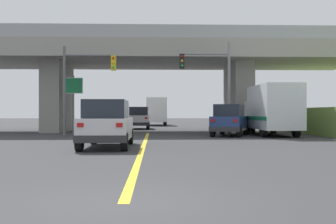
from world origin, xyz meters
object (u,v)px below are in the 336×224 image
sedan_oncoming (139,118)px  suv_lead (107,124)px  traffic_signal_nearside (213,77)px  highway_sign (73,92)px  box_truck (271,110)px  semi_truck_distant (157,111)px  suv_crossing (230,120)px  traffic_signal_farside (82,78)px

sedan_oncoming → suv_lead: bearing=-91.6°
traffic_signal_nearside → highway_sign: bearing=162.8°
box_truck → traffic_signal_nearside: 4.37m
highway_sign → semi_truck_distant: size_ratio=0.62×
highway_sign → semi_truck_distant: bearing=72.4°
suv_crossing → traffic_signal_nearside: (-1.05, 0.28, 2.83)m
suv_lead → sedan_oncoming: (0.57, 20.14, -0.00)m
traffic_signal_farside → highway_sign: bearing=111.1°
traffic_signal_farside → traffic_signal_nearside: bearing=-0.2°
semi_truck_distant → sedan_oncoming: bearing=-98.7°
traffic_signal_farside → semi_truck_distant: (4.91, 22.05, -2.05)m
box_truck → traffic_signal_farside: 12.46m
box_truck → traffic_signal_nearside: (-3.81, -0.05, 2.15)m
sedan_oncoming → traffic_signal_nearside: 12.74m
sedan_oncoming → semi_truck_distant: semi_truck_distant is taller
suv_lead → suv_crossing: (6.86, 8.60, -0.00)m
sedan_oncoming → traffic_signal_farside: bearing=-106.1°
semi_truck_distant → highway_sign: bearing=-107.6°
suv_crossing → semi_truck_distant: size_ratio=0.72×
suv_lead → sedan_oncoming: same height
highway_sign → traffic_signal_nearside: bearing=-17.2°
suv_crossing → traffic_signal_nearside: size_ratio=0.79×
suv_lead → semi_truck_distant: semi_truck_distant is taller
sedan_oncoming → traffic_signal_farside: (-3.24, -11.24, 2.71)m
sedan_oncoming → traffic_signal_nearside: size_ratio=0.77×
sedan_oncoming → traffic_signal_nearside: bearing=-65.0°
suv_lead → suv_crossing: bearing=51.4°
suv_lead → box_truck: (9.62, 8.93, 0.67)m
traffic_signal_farside → sedan_oncoming: bearing=73.9°
suv_crossing → semi_truck_distant: 22.84m
semi_truck_distant → traffic_signal_farside: bearing=-102.5°
suv_crossing → box_truck: bearing=26.6°
suv_crossing → traffic_signal_farside: size_ratio=0.83×
sedan_oncoming → traffic_signal_nearside: traffic_signal_nearside is taller
suv_lead → highway_sign: 12.62m
box_truck → traffic_signal_farside: (-12.30, -0.03, 2.04)m
suv_lead → traffic_signal_farside: 9.69m
box_truck → traffic_signal_nearside: size_ratio=1.17×
suv_lead → semi_truck_distant: (2.23, 30.95, 0.66)m
sedan_oncoming → traffic_signal_farside: traffic_signal_farside is taller
traffic_signal_farside → semi_truck_distant: traffic_signal_farside is taller
semi_truck_distant → traffic_signal_nearside: bearing=-80.8°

